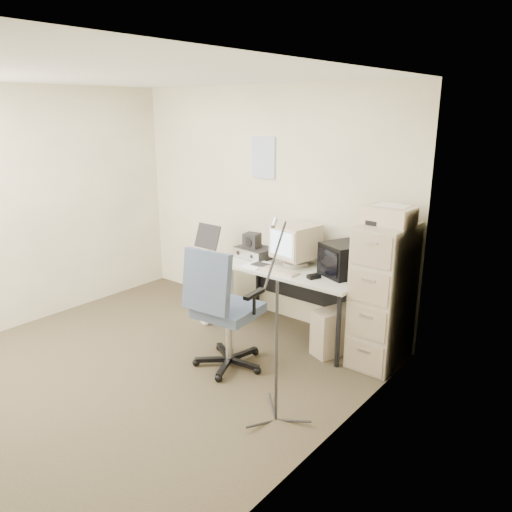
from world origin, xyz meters
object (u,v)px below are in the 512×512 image
Objects in this scene: desk at (293,302)px; side_cart at (210,291)px; filing_cabinet at (383,296)px; office_chair at (228,308)px.

side_cart is (-1.02, -0.15, -0.08)m from desk.
desk is 1.03m from side_cart.
filing_cabinet is 1.15× the size of office_chair.
filing_cabinet reaches higher than side_cart.
filing_cabinet is 0.99m from desk.
desk is at bearing -178.19° from filing_cabinet.
desk reaches higher than side_cart.
office_chair reaches higher than side_cart.
office_chair is 1.23m from side_cart.
filing_cabinet is at bearing 1.81° from desk.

